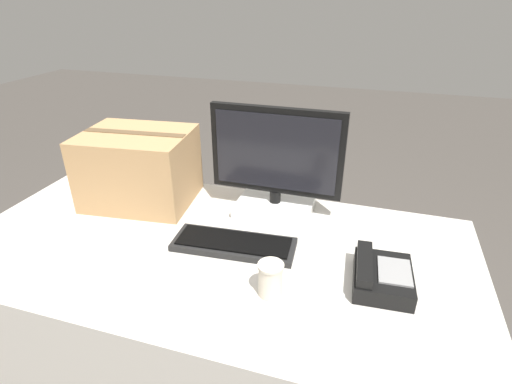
{
  "coord_description": "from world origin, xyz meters",
  "views": [
    {
      "loc": [
        0.49,
        -1.06,
        1.55
      ],
      "look_at": [
        0.11,
        0.16,
        0.89
      ],
      "focal_mm": 28.0,
      "sensor_mm": 36.0,
      "label": 1
    }
  ],
  "objects": [
    {
      "name": "office_desk",
      "position": [
        0.0,
        0.0,
        0.37
      ],
      "size": [
        1.8,
        0.9,
        0.74
      ],
      "color": "beige",
      "rests_on": "ground_plane"
    },
    {
      "name": "monitor",
      "position": [
        0.15,
        0.3,
        0.92
      ],
      "size": [
        0.51,
        0.23,
        0.43
      ],
      "color": "white",
      "rests_on": "office_desk"
    },
    {
      "name": "keyboard",
      "position": [
        0.08,
        0.01,
        0.75
      ],
      "size": [
        0.44,
        0.18,
        0.03
      ],
      "rotation": [
        0.0,
        0.0,
        0.07
      ],
      "color": "black",
      "rests_on": "office_desk"
    },
    {
      "name": "desk_phone",
      "position": [
        0.57,
        -0.04,
        0.77
      ],
      "size": [
        0.18,
        0.22,
        0.08
      ],
      "rotation": [
        0.0,
        0.0,
        0.06
      ],
      "color": "black",
      "rests_on": "office_desk"
    },
    {
      "name": "paper_cup_right",
      "position": [
        0.26,
        -0.18,
        0.79
      ],
      "size": [
        0.08,
        0.08,
        0.11
      ],
      "color": "beige",
      "rests_on": "office_desk"
    },
    {
      "name": "spoon",
      "position": [
        -0.5,
        -0.2,
        0.74
      ],
      "size": [
        0.14,
        0.04,
        0.0
      ],
      "rotation": [
        0.0,
        0.0,
        3.36
      ],
      "color": "silver",
      "rests_on": "office_desk"
    },
    {
      "name": "cardboard_box",
      "position": [
        -0.41,
        0.23,
        0.89
      ],
      "size": [
        0.46,
        0.38,
        0.3
      ],
      "rotation": [
        0.0,
        0.0,
        0.11
      ],
      "color": "tan",
      "rests_on": "office_desk"
    },
    {
      "name": "sticky_note_pad",
      "position": [
        0.07,
        -0.3,
        0.74
      ],
      "size": [
        0.08,
        0.08,
        0.01
      ],
      "color": "silver",
      "rests_on": "office_desk"
    }
  ]
}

